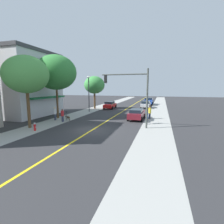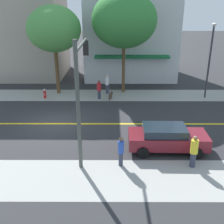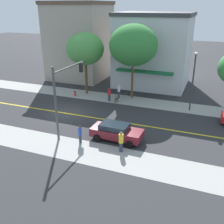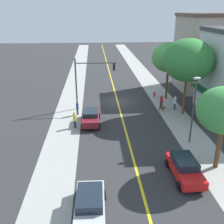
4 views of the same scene
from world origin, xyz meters
TOP-DOWN VIEW (x-y plane):
  - ground_plane at (0.00, 0.00)m, footprint 140.00×140.00m
  - sidewalk_left at (-6.51, 0.00)m, footprint 3.36×126.00m
  - sidewalk_right at (6.51, 0.00)m, footprint 3.36×126.00m
  - road_centerline_stripe at (0.00, 0.00)m, footprint 0.20×126.00m
  - brick_apartment_block at (-14.50, -5.71)m, footprint 8.69×8.63m
  - pale_office_building at (-14.49, 6.05)m, footprint 9.56×10.15m
  - street_tree_left_near at (-7.14, -1.02)m, footprint 4.74×4.74m
  - street_tree_right_corner at (-7.62, 5.13)m, footprint 5.78×5.78m
  - fire_hydrant at (-5.63, -1.98)m, footprint 0.44×0.24m
  - parking_meter at (-5.37, 3.79)m, footprint 0.12×0.18m
  - traffic_light_mast at (3.87, 2.48)m, footprint 5.25×0.32m
  - street_lamp at (-5.88, 12.48)m, footprint 0.70×0.36m
  - maroon_sedan_right_curb at (3.67, 7.25)m, footprint 2.12×4.52m
  - pedestrian_yellow_shirt at (5.41, 8.30)m, footprint 0.39×0.39m
  - pedestrian_red_shirt at (-5.43, 2.92)m, footprint 0.38×0.38m
  - pedestrian_white_shirt at (-7.03, 3.59)m, footprint 0.34×0.34m
  - pedestrian_blue_shirt at (5.31, 4.56)m, footprint 0.30×0.30m
  - small_dog at (-5.29, 3.95)m, footprint 0.85×0.50m

SIDE VIEW (x-z plane):
  - ground_plane at x=0.00m, z-range 0.00..0.00m
  - road_centerline_stripe at x=0.00m, z-range 0.00..0.00m
  - sidewalk_left at x=-6.51m, z-range 0.00..0.01m
  - sidewalk_right at x=6.51m, z-range 0.00..0.01m
  - small_dog at x=-5.29m, z-range 0.10..0.73m
  - fire_hydrant at x=-5.63m, z-range 0.00..0.87m
  - maroon_sedan_right_curb at x=3.67m, z-range 0.05..1.54m
  - parking_meter at x=-5.37m, z-range 0.21..1.53m
  - pedestrian_red_shirt at x=-5.43m, z-range 0.04..1.73m
  - pedestrian_blue_shirt at x=5.31m, z-range 0.06..1.71m
  - pedestrian_yellow_shirt at x=5.41m, z-range 0.04..1.82m
  - pedestrian_white_shirt at x=-7.03m, z-range 0.06..1.89m
  - street_lamp at x=-5.88m, z-range 0.76..7.23m
  - traffic_light_mast at x=3.87m, z-range 1.05..7.55m
  - pale_office_building at x=-14.49m, z-range 0.01..10.12m
  - brick_apartment_block at x=-14.50m, z-range 0.02..11.55m
  - street_tree_left_near at x=-7.14m, z-range 1.91..9.80m
  - street_tree_right_corner at x=-7.62m, z-range 2.06..11.10m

